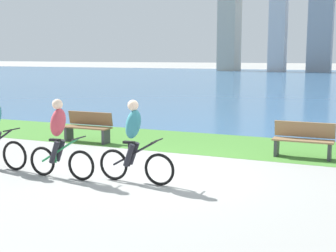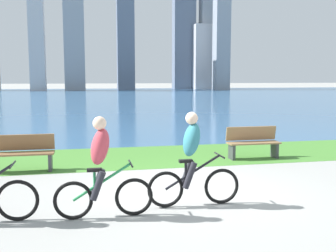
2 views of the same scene
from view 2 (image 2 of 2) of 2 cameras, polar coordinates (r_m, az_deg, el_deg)
The scene contains 8 objects.
ground_plane at distance 8.23m, azimuth 2.47°, elevation -9.31°, with size 300.00×300.00×0.00m, color #9E9E99.
grass_strip_bayside at distance 11.84m, azimuth -2.07°, elevation -4.27°, with size 120.00×3.32×0.01m, color #478433.
bay_water_surface at distance 49.06m, azimuth -9.53°, elevation 4.11°, with size 300.00×71.71×0.00m, color #386693.
cyclist_lead at distance 7.19m, azimuth 3.45°, elevation -4.80°, with size 1.70×0.52×1.69m.
cyclist_trailing at distance 6.66m, azimuth -9.42°, elevation -5.87°, with size 1.62×0.52×1.68m.
bench_near_path at distance 11.73m, azimuth 11.91°, elevation -2.31°, with size 1.50×0.47×0.90m.
bench_far_along_path at distance 10.50m, azimuth -19.86°, elevation -3.64°, with size 1.50×0.47×0.90m.
city_skyline_far_shore at distance 76.76m, azimuth -6.27°, elevation 13.33°, with size 44.38×9.33×26.48m.
Camera 2 is at (-1.96, -7.66, 2.29)m, focal length 43.08 mm.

